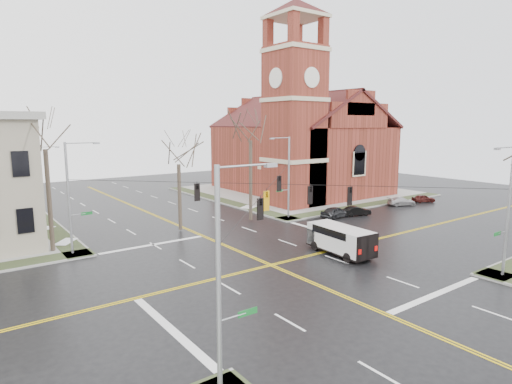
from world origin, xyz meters
TOP-DOWN VIEW (x-y plane):
  - ground at (0.00, 0.00)m, footprint 120.00×120.00m
  - sidewalks at (0.00, 0.00)m, footprint 80.00×80.00m
  - road_markings at (0.00, 0.00)m, footprint 100.00×100.00m
  - church at (24.76, 24.78)m, footprint 24.28×27.48m
  - signal_pole_ne at (11.32, 11.50)m, footprint 2.75×0.22m
  - signal_pole_nw at (-11.32, 11.50)m, footprint 2.75×0.22m
  - signal_pole_se at (11.32, -11.50)m, footprint 2.75×0.22m
  - signal_pole_sw at (-11.32, -11.50)m, footprint 2.75×0.22m
  - span_wires at (0.00, 0.00)m, footprint 23.02×23.02m
  - traffic_signals at (-0.00, -0.67)m, footprint 8.21×8.26m
  - streetlight_north_a at (-10.65, 28.00)m, footprint 2.30×0.20m
  - streetlight_north_b at (-10.65, 48.00)m, footprint 2.30×0.20m
  - cargo_van at (6.29, -0.93)m, footprint 2.73×6.12m
  - parked_car_a at (16.03, 8.58)m, footprint 3.92×1.72m
  - parked_car_b at (18.83, 7.95)m, footprint 3.56×2.09m
  - parked_car_c at (28.51, 8.70)m, footprint 3.96×2.89m
  - parked_car_d at (32.84, 8.32)m, footprint 3.36×2.43m
  - tree_nw_far at (-12.61, 13.31)m, footprint 4.00×4.00m
  - tree_nw_near at (-0.84, 13.54)m, footprint 4.00×4.00m
  - tree_ne at (7.28, 12.88)m, footprint 4.00×4.00m

SIDE VIEW (x-z plane):
  - ground at x=0.00m, z-range 0.00..0.00m
  - road_markings at x=0.00m, z-range 0.00..0.01m
  - sidewalks at x=0.00m, z-range -0.01..0.16m
  - parked_car_d at x=32.84m, z-range 0.00..1.06m
  - parked_car_c at x=28.51m, z-range 0.00..1.06m
  - parked_car_b at x=18.83m, z-range 0.00..1.11m
  - parked_car_a at x=16.03m, z-range 0.00..1.31m
  - cargo_van at x=6.29m, z-range 0.21..2.48m
  - streetlight_north_a at x=-10.65m, z-range 0.47..8.47m
  - streetlight_north_b at x=-10.65m, z-range 0.47..8.47m
  - signal_pole_ne at x=11.32m, z-range 0.45..9.45m
  - signal_pole_nw at x=-11.32m, z-range 0.45..9.45m
  - signal_pole_se at x=11.32m, z-range 0.45..9.45m
  - signal_pole_sw at x=-11.32m, z-range 0.45..9.45m
  - traffic_signals at x=0.00m, z-range 4.80..6.10m
  - span_wires at x=0.00m, z-range 6.18..6.22m
  - tree_nw_near at x=-0.84m, z-range 2.21..11.97m
  - church at x=24.76m, z-range -5.32..22.18m
  - tree_nw_far at x=-12.61m, z-range 2.80..15.40m
  - tree_ne at x=7.28m, z-range 2.89..15.87m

